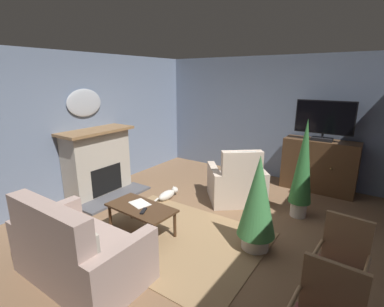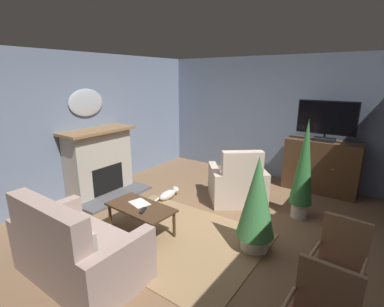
{
  "view_description": "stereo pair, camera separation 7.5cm",
  "coord_description": "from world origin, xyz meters",
  "views": [
    {
      "loc": [
        2.09,
        -3.17,
        2.21
      ],
      "look_at": [
        -0.23,
        0.23,
        1.08
      ],
      "focal_mm": 26.21,
      "sensor_mm": 36.0,
      "label": 1
    },
    {
      "loc": [
        2.15,
        -3.13,
        2.21
      ],
      "look_at": [
        -0.23,
        0.23,
        1.08
      ],
      "focal_mm": 26.21,
      "sensor_mm": 36.0,
      "label": 2
    }
  ],
  "objects": [
    {
      "name": "ground_plane",
      "position": [
        0.0,
        0.0,
        -0.02
      ],
      "size": [
        5.68,
        6.38,
        0.04
      ],
      "primitive_type": "cube",
      "color": "brown"
    },
    {
      "name": "wall_back",
      "position": [
        0.0,
        2.94,
        1.32
      ],
      "size": [
        5.68,
        0.1,
        2.65
      ],
      "primitive_type": "cube",
      "color": "slate",
      "rests_on": "ground_plane"
    },
    {
      "name": "wall_left",
      "position": [
        -2.59,
        0.0,
        1.32
      ],
      "size": [
        0.1,
        6.38,
        2.65
      ],
      "primitive_type": "cube",
      "color": "slate",
      "rests_on": "ground_plane"
    },
    {
      "name": "rug_central",
      "position": [
        -0.11,
        -0.41,
        0.01
      ],
      "size": [
        2.44,
        1.86,
        0.01
      ],
      "primitive_type": "cube",
      "color": "#8E704C",
      "rests_on": "ground_plane"
    },
    {
      "name": "fireplace",
      "position": [
        -2.27,
        0.04,
        0.61
      ],
      "size": [
        0.95,
        1.41,
        1.27
      ],
      "color": "#4C4C51",
      "rests_on": "ground_plane"
    },
    {
      "name": "wall_mirror_oval",
      "position": [
        -2.51,
        0.04,
        1.74
      ],
      "size": [
        0.06,
        0.73,
        0.51
      ],
      "primitive_type": "ellipsoid",
      "color": "#B2B7BF"
    },
    {
      "name": "tv_cabinet",
      "position": [
        1.2,
        2.59,
        0.49
      ],
      "size": [
        1.36,
        0.5,
        1.03
      ],
      "color": "#352315",
      "rests_on": "ground_plane"
    },
    {
      "name": "television",
      "position": [
        1.2,
        2.54,
        1.43
      ],
      "size": [
        1.04,
        0.2,
        0.76
      ],
      "color": "black",
      "rests_on": "tv_cabinet"
    },
    {
      "name": "coffee_table",
      "position": [
        -0.56,
        -0.57,
        0.37
      ],
      "size": [
        1.03,
        0.56,
        0.42
      ],
      "color": "#422B19",
      "rests_on": "ground_plane"
    },
    {
      "name": "tv_remote",
      "position": [
        -0.43,
        -0.66,
        0.43
      ],
      "size": [
        0.12,
        0.18,
        0.02
      ],
      "primitive_type": "cube",
      "rotation": [
        0.0,
        0.0,
        5.15
      ],
      "color": "black",
      "rests_on": "coffee_table"
    },
    {
      "name": "folded_newspaper",
      "position": [
        -0.65,
        -0.51,
        0.42
      ],
      "size": [
        0.35,
        0.29,
        0.01
      ],
      "primitive_type": "cube",
      "rotation": [
        0.0,
        0.0,
        -0.26
      ],
      "color": "silver",
      "rests_on": "coffee_table"
    },
    {
      "name": "sofa_floral",
      "position": [
        -0.48,
        -1.65,
        0.34
      ],
      "size": [
        1.51,
        0.87,
        1.01
      ],
      "color": "#A3897F",
      "rests_on": "ground_plane"
    },
    {
      "name": "armchair_angled_to_table",
      "position": [
        0.08,
        1.22,
        0.32
      ],
      "size": [
        1.29,
        1.28,
        1.04
      ],
      "color": "#C6B29E",
      "rests_on": "ground_plane"
    },
    {
      "name": "side_chair_beside_plant",
      "position": [
        1.98,
        -0.61,
        0.52
      ],
      "size": [
        0.47,
        0.47,
        0.99
      ],
      "color": "brown",
      "rests_on": "ground_plane"
    },
    {
      "name": "potted_plant_on_hearth_side",
      "position": [
        0.94,
        0.0,
        0.69
      ],
      "size": [
        0.5,
        0.5,
        1.29
      ],
      "color": "beige",
      "rests_on": "ground_plane"
    },
    {
      "name": "potted_plant_leafy_by_curtain",
      "position": [
        1.18,
        1.26,
        0.86
      ],
      "size": [
        0.35,
        0.35,
        1.61
      ],
      "color": "beige",
      "rests_on": "ground_plane"
    },
    {
      "name": "cat",
      "position": [
        -1.0,
        0.57,
        0.09
      ],
      "size": [
        0.18,
        0.71,
        0.18
      ],
      "color": "beige",
      "rests_on": "ground_plane"
    }
  ]
}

